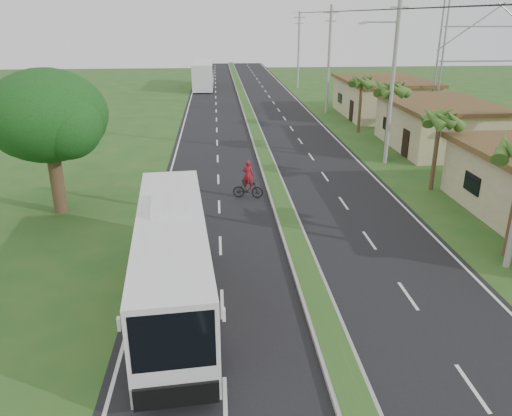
{
  "coord_description": "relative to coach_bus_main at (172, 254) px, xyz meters",
  "views": [
    {
      "loc": [
        -3.52,
        -15.83,
        9.86
      ],
      "look_at": [
        -1.85,
        5.03,
        1.8
      ],
      "focal_mm": 35.0,
      "sensor_mm": 36.0,
      "label": 1
    }
  ],
  "objects": [
    {
      "name": "palm_verge_b",
      "position": [
        14.6,
        11.78,
        2.36
      ],
      "size": [
        2.4,
        2.4,
        5.05
      ],
      "color": "#473321",
      "rests_on": "ground"
    },
    {
      "name": "shade_tree",
      "position": [
        -6.91,
        9.8,
        3.03
      ],
      "size": [
        6.3,
        6.0,
        7.54
      ],
      "color": "#473321",
      "rests_on": "ground"
    },
    {
      "name": "lane_edge_left",
      "position": [
        -1.5,
        19.78,
        -2.0
      ],
      "size": [
        0.12,
        160.0,
        0.01
      ],
      "primitive_type": "cube",
      "color": "silver",
      "rests_on": "ground"
    },
    {
      "name": "shop_far",
      "position": [
        19.2,
        35.78,
        -0.07
      ],
      "size": [
        8.6,
        11.6,
        3.82
      ],
      "color": "tan",
      "rests_on": "ground"
    },
    {
      "name": "median_strip",
      "position": [
        5.2,
        19.78,
        -1.9
      ],
      "size": [
        1.2,
        160.0,
        0.18
      ],
      "color": "gray",
      "rests_on": "ground"
    },
    {
      "name": "ground",
      "position": [
        5.2,
        -0.22,
        -2.0
      ],
      "size": [
        180.0,
        180.0,
        0.0
      ],
      "primitive_type": "plane",
      "color": "#23541E",
      "rests_on": "ground"
    },
    {
      "name": "billboard_lattice",
      "position": [
        27.2,
        29.78,
        4.82
      ],
      "size": [
        10.18,
        1.18,
        12.07
      ],
      "color": "gray",
      "rests_on": "ground"
    },
    {
      "name": "palm_verge_d",
      "position": [
        14.5,
        27.78,
        2.55
      ],
      "size": [
        2.4,
        2.4,
        5.25
      ],
      "color": "#473321",
      "rests_on": "ground"
    },
    {
      "name": "utility_pole_d",
      "position": [
        13.7,
        57.78,
        3.42
      ],
      "size": [
        1.6,
        0.28,
        10.5
      ],
      "color": "gray",
      "rests_on": "ground"
    },
    {
      "name": "lane_edge_right",
      "position": [
        11.9,
        19.78,
        -2.0
      ],
      "size": [
        0.12,
        160.0,
        0.01
      ],
      "primitive_type": "cube",
      "color": "silver",
      "rests_on": "ground"
    },
    {
      "name": "motorcyclist",
      "position": [
        3.4,
        11.14,
        -1.19
      ],
      "size": [
        1.82,
        0.79,
        2.25
      ],
      "rotation": [
        0.0,
        0.0,
        -0.17
      ],
      "color": "black",
      "rests_on": "ground"
    },
    {
      "name": "shop_mid",
      "position": [
        19.2,
        21.78,
        -0.14
      ],
      "size": [
        7.6,
        10.6,
        3.67
      ],
      "color": "tan",
      "rests_on": "ground"
    },
    {
      "name": "palm_verge_c",
      "position": [
        14.0,
        18.78,
        3.12
      ],
      "size": [
        2.4,
        2.4,
        5.85
      ],
      "color": "#473321",
      "rests_on": "ground"
    },
    {
      "name": "coach_bus_far",
      "position": [
        0.0,
        59.29,
        0.11
      ],
      "size": [
        2.91,
        12.8,
        3.72
      ],
      "rotation": [
        0.0,
        0.0,
        -0.01
      ],
      "color": "white",
      "rests_on": "ground"
    },
    {
      "name": "utility_pole_b",
      "position": [
        13.68,
        17.78,
        4.26
      ],
      "size": [
        3.2,
        0.28,
        12.0
      ],
      "color": "gray",
      "rests_on": "ground"
    },
    {
      "name": "utility_pole_c",
      "position": [
        13.7,
        37.78,
        3.67
      ],
      "size": [
        1.6,
        0.28,
        11.0
      ],
      "color": "gray",
      "rests_on": "ground"
    },
    {
      "name": "coach_bus_main",
      "position": [
        0.0,
        0.0,
        0.0
      ],
      "size": [
        3.25,
        11.4,
        3.64
      ],
      "rotation": [
        0.0,
        0.0,
        0.08
      ],
      "color": "silver",
      "rests_on": "ground"
    },
    {
      "name": "road_asphalt",
      "position": [
        5.2,
        19.78,
        -1.99
      ],
      "size": [
        14.0,
        160.0,
        0.02
      ],
      "primitive_type": "cube",
      "color": "black",
      "rests_on": "ground"
    }
  ]
}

